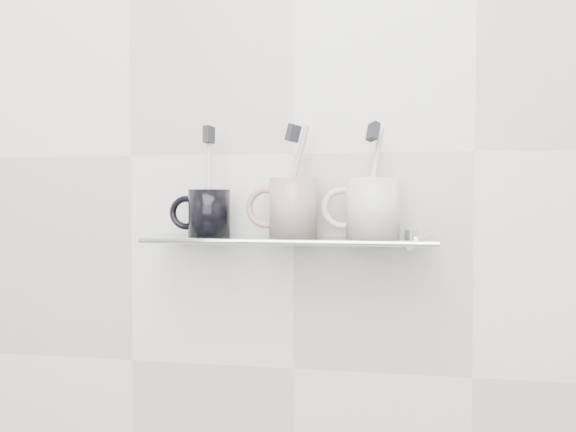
% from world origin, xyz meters
% --- Properties ---
extents(wall_back, '(2.50, 0.00, 2.50)m').
position_xyz_m(wall_back, '(0.00, 1.10, 1.25)').
color(wall_back, silver).
rests_on(wall_back, ground).
extents(shelf_glass, '(0.50, 0.12, 0.01)m').
position_xyz_m(shelf_glass, '(0.00, 1.04, 1.10)').
color(shelf_glass, silver).
rests_on(shelf_glass, wall_back).
extents(shelf_rail, '(0.50, 0.01, 0.01)m').
position_xyz_m(shelf_rail, '(0.00, 0.98, 1.10)').
color(shelf_rail, silver).
rests_on(shelf_rail, shelf_glass).
extents(bracket_left, '(0.02, 0.03, 0.02)m').
position_xyz_m(bracket_left, '(-0.21, 1.09, 1.09)').
color(bracket_left, silver).
rests_on(bracket_left, wall_back).
extents(bracket_right, '(0.02, 0.03, 0.02)m').
position_xyz_m(bracket_right, '(0.21, 1.09, 1.09)').
color(bracket_right, silver).
rests_on(bracket_right, wall_back).
extents(mug_left, '(0.09, 0.09, 0.08)m').
position_xyz_m(mug_left, '(-0.14, 1.04, 1.14)').
color(mug_left, black).
rests_on(mug_left, shelf_glass).
extents(mug_left_handle, '(0.06, 0.01, 0.06)m').
position_xyz_m(mug_left_handle, '(-0.19, 1.04, 1.14)').
color(mug_left_handle, black).
rests_on(mug_left_handle, mug_left).
extents(toothbrush_left, '(0.01, 0.03, 0.19)m').
position_xyz_m(toothbrush_left, '(-0.14, 1.04, 1.20)').
color(toothbrush_left, white).
rests_on(toothbrush_left, mug_left).
extents(bristles_left, '(0.02, 0.03, 0.03)m').
position_xyz_m(bristles_left, '(-0.14, 1.04, 1.28)').
color(bristles_left, '#24262B').
rests_on(bristles_left, toothbrush_left).
extents(mug_center, '(0.11, 0.11, 0.10)m').
position_xyz_m(mug_center, '(0.01, 1.04, 1.15)').
color(mug_center, silver).
rests_on(mug_center, shelf_glass).
extents(mug_center_handle, '(0.07, 0.01, 0.07)m').
position_xyz_m(mug_center_handle, '(-0.04, 1.04, 1.15)').
color(mug_center_handle, silver).
rests_on(mug_center_handle, mug_center).
extents(toothbrush_center, '(0.06, 0.02, 0.19)m').
position_xyz_m(toothbrush_center, '(0.01, 1.04, 1.20)').
color(toothbrush_center, '#B9BABA').
rests_on(toothbrush_center, mug_center).
extents(bristles_center, '(0.03, 0.03, 0.03)m').
position_xyz_m(bristles_center, '(0.01, 1.04, 1.28)').
color(bristles_center, '#24262B').
rests_on(bristles_center, toothbrush_center).
extents(mug_right, '(0.11, 0.11, 0.10)m').
position_xyz_m(mug_right, '(0.15, 1.04, 1.15)').
color(mug_right, silver).
rests_on(mug_right, shelf_glass).
extents(mug_right_handle, '(0.07, 0.01, 0.07)m').
position_xyz_m(mug_right_handle, '(0.09, 1.04, 1.15)').
color(mug_right_handle, silver).
rests_on(mug_right_handle, mug_right).
extents(toothbrush_right, '(0.04, 0.07, 0.18)m').
position_xyz_m(toothbrush_right, '(0.15, 1.04, 1.20)').
color(toothbrush_right, beige).
rests_on(toothbrush_right, mug_right).
extents(bristles_right, '(0.03, 0.03, 0.04)m').
position_xyz_m(bristles_right, '(0.15, 1.04, 1.28)').
color(bristles_right, '#24262B').
rests_on(bristles_right, toothbrush_right).
extents(chrome_cap, '(0.04, 0.04, 0.02)m').
position_xyz_m(chrome_cap, '(0.22, 1.04, 1.11)').
color(chrome_cap, silver).
rests_on(chrome_cap, shelf_glass).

